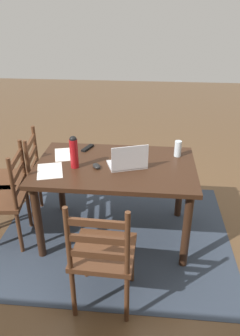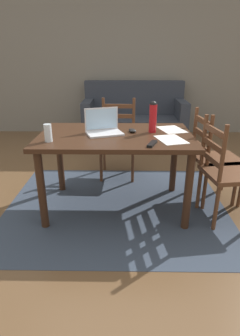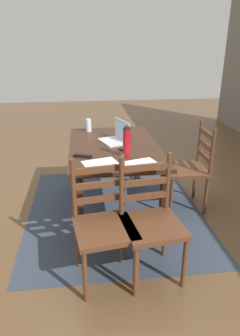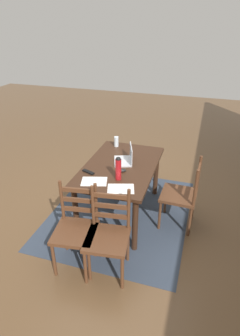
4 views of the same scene
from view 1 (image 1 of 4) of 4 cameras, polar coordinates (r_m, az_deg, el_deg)
name	(u,v)px [view 1 (image 1 of 4)]	position (r m, az deg, el deg)	size (l,w,h in m)	color
ground_plane	(116,233)	(3.28, -0.75, -11.38)	(14.00, 14.00, 0.00)	brown
area_rug	(116,233)	(3.28, -0.75, -11.34)	(2.20, 1.86, 0.01)	#333D4C
dining_table	(115,175)	(2.92, -0.83, -1.22)	(1.42, 0.90, 0.76)	#382114
chair_far_head	(103,254)	(2.36, -3.06, -14.95)	(0.46, 0.46, 0.95)	#56331E
chair_right_near	(19,179)	(3.41, -17.37, -1.81)	(0.50, 0.50, 0.95)	#56331E
chair_right_far	(4,198)	(3.13, -19.72, -4.98)	(0.49, 0.49, 0.95)	#56331E
laptop	(128,162)	(2.79, 1.42, 1.12)	(0.38, 0.31, 0.23)	silver
water_bottle	(74,151)	(2.79, -8.14, 2.92)	(0.07, 0.07, 0.29)	#A81419
drinking_glass	(178,149)	(3.05, 10.17, 3.38)	(0.07, 0.07, 0.15)	silver
computer_mouse	(96,166)	(2.82, -4.18, 0.36)	(0.06, 0.10, 0.03)	black
tv_remote	(88,148)	(3.20, -5.73, 3.54)	(0.04, 0.17, 0.02)	black
paper_stack_left	(66,154)	(3.11, -9.45, 2.40)	(0.21, 0.30, 0.00)	white
paper_stack_right	(50,171)	(2.83, -12.27, -0.48)	(0.21, 0.30, 0.00)	white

